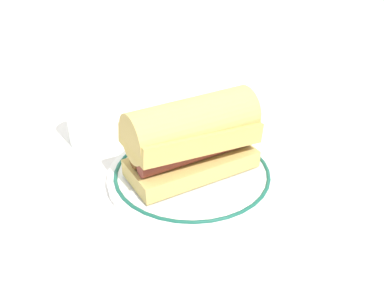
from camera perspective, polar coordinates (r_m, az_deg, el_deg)
ground_plane at (r=0.62m, az=-0.84°, el=-5.02°), size 1.50×1.50×0.00m
plate at (r=0.64m, az=0.00°, el=-2.83°), size 0.26×0.26×0.01m
sausage_sandwich at (r=0.60m, az=0.00°, el=2.36°), size 0.20×0.11×0.12m
drinking_glass at (r=0.73m, az=-14.19°, el=4.21°), size 0.06×0.06×0.10m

